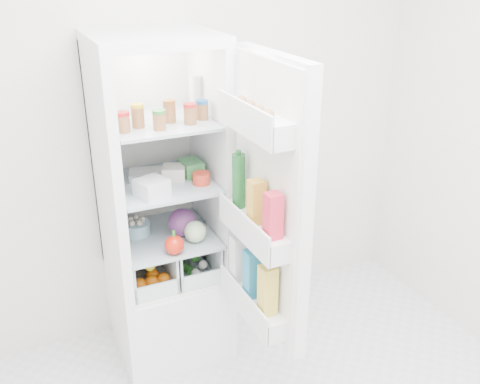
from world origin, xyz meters
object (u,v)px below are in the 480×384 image
red_cabbage (182,222)px  fridge_door (266,209)px  mushroom_bowl (137,228)px  refrigerator (163,243)px

red_cabbage → fridge_door: (0.22, -0.53, 0.27)m
mushroom_bowl → red_cabbage: bearing=-26.6°
mushroom_bowl → fridge_door: size_ratio=0.11×
refrigerator → red_cabbage: bearing=-51.3°
refrigerator → fridge_door: size_ratio=1.38×
refrigerator → mushroom_bowl: size_ratio=12.36×
red_cabbage → mushroom_bowl: bearing=153.4°
refrigerator → mushroom_bowl: (-0.14, 0.01, 0.12)m
refrigerator → fridge_door: refrigerator is taller
refrigerator → fridge_door: 0.83m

